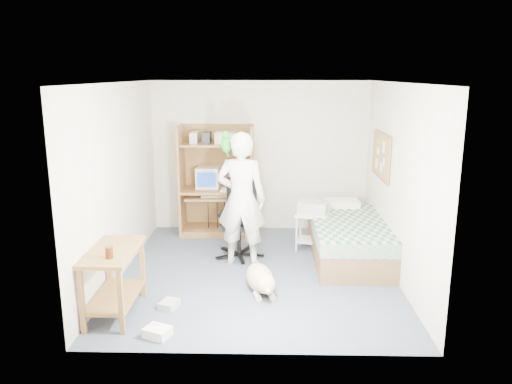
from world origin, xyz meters
TOP-DOWN VIEW (x-y plane):
  - floor at (0.00, 0.00)m, footprint 4.00×4.00m
  - wall_back at (0.00, 2.00)m, footprint 3.60×0.02m
  - wall_right at (1.80, 0.00)m, footprint 0.02×4.00m
  - wall_left at (-1.80, 0.00)m, footprint 0.02×4.00m
  - ceiling at (0.00, 0.00)m, footprint 3.60×4.00m
  - computer_hutch at (-0.70, 1.74)m, footprint 1.20×0.63m
  - bed at (1.30, 0.62)m, footprint 1.02×2.02m
  - side_desk at (-1.55, -1.20)m, footprint 0.50×1.00m
  - corkboard at (1.77, 0.90)m, footprint 0.04×0.94m
  - office_chair at (-0.27, 0.65)m, footprint 0.63×0.63m
  - person at (-0.23, 0.34)m, footprint 0.73×0.52m
  - parrot at (-0.43, 0.36)m, footprint 0.14×0.24m
  - dog at (0.05, -0.58)m, footprint 0.45×0.97m
  - printer_cart at (0.81, 0.95)m, footprint 0.55×0.48m
  - printer at (0.81, 0.95)m, footprint 0.48×0.41m
  - crt_monitor at (-0.85, 1.75)m, footprint 0.38×0.40m
  - keyboard at (-0.72, 1.58)m, footprint 0.45×0.17m
  - pencil_cup at (-0.37, 1.65)m, footprint 0.08×0.08m
  - drink_glass at (-1.50, -1.45)m, footprint 0.08×0.08m
  - floor_box_a at (-0.98, -1.70)m, footprint 0.31×0.28m
  - floor_box_b at (-0.99, -1.06)m, footprint 0.25×0.27m

SIDE VIEW (x-z plane):
  - floor at x=0.00m, z-range 0.00..0.00m
  - floor_box_b at x=-0.99m, z-range 0.00..0.08m
  - floor_box_a at x=-0.98m, z-range 0.00..0.10m
  - dog at x=0.05m, z-range -0.02..0.34m
  - bed at x=1.30m, z-range -0.04..0.62m
  - printer_cart at x=0.81m, z-range 0.09..0.66m
  - office_chair at x=-0.27m, z-range -0.16..0.96m
  - side_desk at x=-1.55m, z-range 0.12..0.87m
  - printer at x=0.81m, z-range 0.57..0.75m
  - keyboard at x=-0.72m, z-range 0.66..0.69m
  - drink_glass at x=-1.50m, z-range 0.75..0.87m
  - pencil_cup at x=-0.37m, z-range 0.76..0.88m
  - computer_hutch at x=-0.70m, z-range -0.08..1.72m
  - person at x=-0.23m, z-range 0.00..1.86m
  - crt_monitor at x=-0.85m, z-range 0.77..1.12m
  - wall_back at x=0.00m, z-range 0.00..2.50m
  - wall_right at x=1.80m, z-range 0.00..2.50m
  - wall_left at x=-1.80m, z-range 0.00..2.50m
  - corkboard at x=1.77m, z-range 1.12..1.78m
  - parrot at x=-0.43m, z-range 1.51..1.89m
  - ceiling at x=0.00m, z-range 2.49..2.51m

